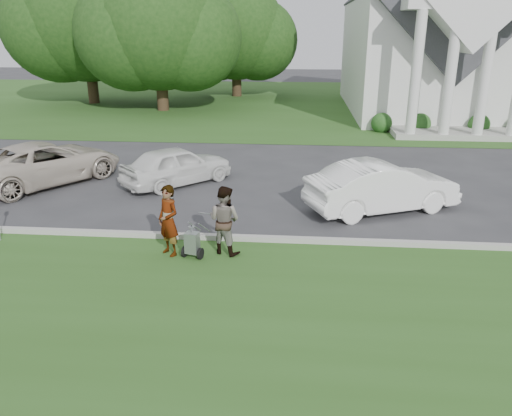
# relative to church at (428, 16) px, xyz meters

# --- Properties ---
(ground) EXTENTS (120.00, 120.00, 0.00)m
(ground) POSITION_rel_church_xyz_m (-9.00, -23.11, -5.94)
(ground) COLOR #333335
(ground) RESTS_ON ground
(grass_strip) EXTENTS (80.00, 7.00, 0.01)m
(grass_strip) POSITION_rel_church_xyz_m (-9.00, -26.11, -5.93)
(grass_strip) COLOR #2D541D
(grass_strip) RESTS_ON ground
(church_lawn) EXTENTS (80.00, 30.00, 0.01)m
(church_lawn) POSITION_rel_church_xyz_m (-9.00, 3.89, -5.93)
(church_lawn) COLOR #2D541D
(church_lawn) RESTS_ON ground
(curb) EXTENTS (80.00, 0.18, 0.15)m
(curb) POSITION_rel_church_xyz_m (-9.00, -22.56, -5.86)
(curb) COLOR #9E9E93
(curb) RESTS_ON ground
(church) EXTENTS (9.19, 19.00, 24.10)m
(church) POSITION_rel_church_xyz_m (0.00, 0.00, 0.00)
(church) COLOR white
(church) RESTS_ON ground
(tree_left) EXTENTS (10.63, 8.40, 9.71)m
(tree_left) POSITION_rel_church_xyz_m (-17.01, -1.13, -0.83)
(tree_left) COLOR #332316
(tree_left) RESTS_ON ground
(tree_far) EXTENTS (11.64, 9.20, 10.73)m
(tree_far) POSITION_rel_church_xyz_m (-23.01, 1.87, -0.25)
(tree_far) COLOR #332316
(tree_far) RESTS_ON ground
(tree_back) EXTENTS (9.61, 7.60, 8.89)m
(tree_back) POSITION_rel_church_xyz_m (-13.01, 6.87, -1.21)
(tree_back) COLOR #332316
(tree_back) RESTS_ON ground
(striping_cart) EXTENTS (0.59, 1.00, 0.87)m
(striping_cart) POSITION_rel_church_xyz_m (-10.28, -23.67, -5.56)
(striping_cart) COLOR black
(striping_cart) RESTS_ON ground
(person_left) EXTENTS (0.75, 0.71, 1.72)m
(person_left) POSITION_rel_church_xyz_m (-10.86, -23.53, -5.08)
(person_left) COLOR #999999
(person_left) RESTS_ON ground
(person_right) EXTENTS (1.01, 0.92, 1.68)m
(person_right) POSITION_rel_church_xyz_m (-9.56, -23.31, -5.10)
(person_right) COLOR #999999
(person_right) RESTS_ON ground
(parking_meter_near) EXTENTS (0.10, 0.09, 1.34)m
(parking_meter_near) POSITION_rel_church_xyz_m (-10.84, -23.17, -5.10)
(parking_meter_near) COLOR #93979C
(parking_meter_near) RESTS_ON ground
(car_a) EXTENTS (4.97, 5.74, 1.47)m
(car_a) POSITION_rel_church_xyz_m (-16.66, -18.02, -5.21)
(car_a) COLOR beige
(car_a) RESTS_ON ground
(car_b) EXTENTS (3.90, 3.95, 1.35)m
(car_b) POSITION_rel_church_xyz_m (-12.05, -17.77, -5.26)
(car_b) COLOR white
(car_b) RESTS_ON ground
(car_d) EXTENTS (4.78, 3.27, 1.49)m
(car_d) POSITION_rel_church_xyz_m (-5.35, -19.93, -5.19)
(car_d) COLOR white
(car_d) RESTS_ON ground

